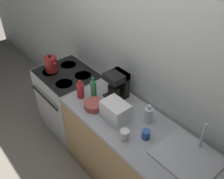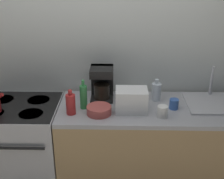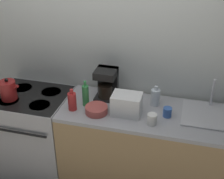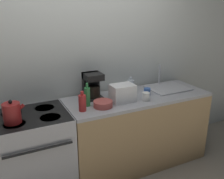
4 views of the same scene
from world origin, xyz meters
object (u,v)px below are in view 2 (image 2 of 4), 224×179
object	(u,v)px
coffee_maker	(102,82)
bottle_red	(71,104)
stove	(22,149)
cup_blue	(174,104)
toaster	(131,100)
bottle_clear	(156,91)
bowl	(99,110)
cup_white	(162,112)
bottle_green	(83,97)

from	to	relation	value
coffee_maker	bottle_red	xyz separation A→B (m)	(-0.24, -0.31, -0.07)
stove	cup_blue	bearing A→B (deg)	-0.68
toaster	bottle_red	bearing A→B (deg)	-172.75
bottle_clear	bowl	xyz separation A→B (m)	(-0.49, -0.27, -0.05)
cup_white	bowl	size ratio (longest dim) A/B	0.48
coffee_maker	bottle_clear	bearing A→B (deg)	-4.30
bottle_green	bowl	distance (m)	0.18
bowl	bottle_green	bearing A→B (deg)	143.33
bottle_red	bowl	world-z (taller)	bottle_red
coffee_maker	bottle_clear	xyz separation A→B (m)	(0.48, -0.04, -0.07)
bottle_clear	bottle_red	xyz separation A→B (m)	(-0.71, -0.27, 0.01)
toaster	coffee_maker	xyz separation A→B (m)	(-0.25, 0.25, 0.06)
bottle_red	bottle_green	bearing A→B (deg)	48.11
stove	bottle_red	world-z (taller)	bottle_red
toaster	bottle_green	bearing A→B (deg)	174.08
coffee_maker	bottle_green	world-z (taller)	coffee_maker
bottle_red	cup_blue	distance (m)	0.85
cup_white	toaster	bearing A→B (deg)	156.90
bottle_clear	cup_blue	bearing A→B (deg)	-51.99
bottle_clear	cup_white	world-z (taller)	bottle_clear
coffee_maker	bottle_red	distance (m)	0.40
stove	bowl	distance (m)	0.87
bottle_clear	cup_white	xyz separation A→B (m)	(0.02, -0.32, -0.03)
bottle_red	cup_blue	bearing A→B (deg)	7.23
cup_white	bottle_green	bearing A→B (deg)	167.26
coffee_maker	cup_white	distance (m)	0.62
bottle_red	cup_blue	world-z (taller)	bottle_red
cup_blue	stove	bearing A→B (deg)	179.32
stove	bottle_red	size ratio (longest dim) A/B	4.31
coffee_maker	cup_white	bearing A→B (deg)	-35.38
stove	bottle_clear	xyz separation A→B (m)	(1.20, 0.15, 0.52)
stove	bowl	size ratio (longest dim) A/B	4.47
stove	cup_white	size ratio (longest dim) A/B	9.40
coffee_maker	bowl	xyz separation A→B (m)	(-0.01, -0.31, -0.12)
toaster	cup_white	bearing A→B (deg)	-23.10
bottle_green	bowl	xyz separation A→B (m)	(0.13, -0.10, -0.07)
bottle_clear	bowl	bearing A→B (deg)	-150.94
stove	bottle_clear	bearing A→B (deg)	7.17
coffee_maker	bottle_red	size ratio (longest dim) A/B	1.41
toaster	bowl	size ratio (longest dim) A/B	1.28
toaster	cup_blue	size ratio (longest dim) A/B	3.01
toaster	cup_blue	xyz separation A→B (m)	(0.36, 0.05, -0.05)
bottle_clear	cup_blue	distance (m)	0.22
bowl	stove	bearing A→B (deg)	170.53
bottle_clear	cup_blue	world-z (taller)	bottle_clear
cup_blue	bottle_red	bearing A→B (deg)	-172.77
toaster	bottle_red	size ratio (longest dim) A/B	1.24
cup_blue	bowl	world-z (taller)	cup_blue
bottle_clear	bottle_red	size ratio (longest dim) A/B	0.93
stove	bottle_green	distance (m)	0.80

